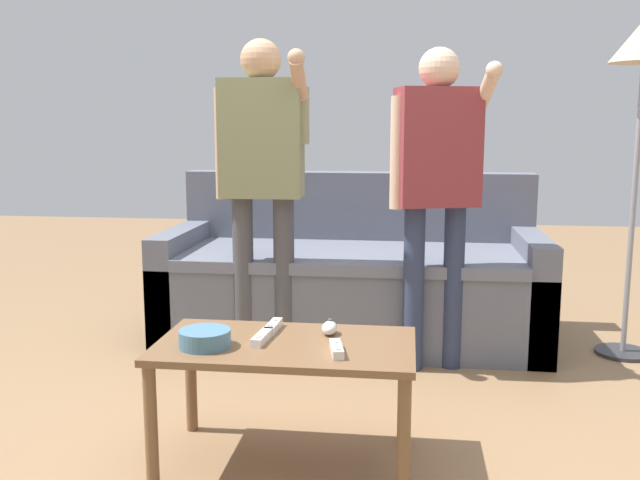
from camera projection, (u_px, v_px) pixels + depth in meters
The scene contains 10 objects.
ground_plane at pixel (317, 431), 2.75m from camera, with size 12.00×12.00×0.00m, color #93704C.
couch at pixel (353, 281), 3.97m from camera, with size 2.08×0.94×0.91m.
coffee_table at pixel (286, 360), 2.44m from camera, with size 0.90×0.50×0.44m.
snack_bowl at pixel (205, 338), 2.38m from camera, with size 0.18×0.18×0.06m, color teal.
game_remote_nunchuk at pixel (330, 328), 2.52m from camera, with size 0.06×0.09×0.05m.
player_left at pixel (262, 163), 3.44m from camera, with size 0.48×0.32×1.60m.
player_right at pixel (437, 171), 3.31m from camera, with size 0.50×0.31×1.55m.
game_remote_wand_near at pixel (262, 337), 2.44m from camera, with size 0.05×0.16×0.03m.
game_remote_wand_far at pixel (337, 349), 2.31m from camera, with size 0.06×0.15×0.03m.
game_remote_wand_spare at pixel (273, 327), 2.57m from camera, with size 0.05×0.15×0.03m.
Camera 1 is at (0.34, -2.57, 1.19)m, focal length 39.22 mm.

